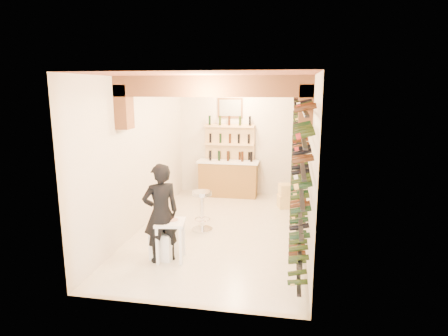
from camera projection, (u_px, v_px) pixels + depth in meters
name	position (u px, v px, depth m)	size (l,w,h in m)	color
ground	(222.00, 230.00, 8.18)	(6.00, 6.00, 0.00)	beige
room_shell	(219.00, 126.00, 7.47)	(3.52, 6.02, 3.21)	beige
wine_rack	(297.00, 162.00, 7.60)	(0.32, 5.70, 2.56)	black
back_counter	(228.00, 177.00, 10.68)	(1.70, 0.62, 1.29)	olive
back_shelving	(230.00, 154.00, 10.78)	(1.40, 0.31, 2.73)	#DEB87D
tasting_table	(170.00, 228.00, 6.65)	(0.57, 0.57, 0.87)	white
white_stool	(163.00, 245.00, 6.81)	(0.39, 0.39, 0.49)	white
person	(161.00, 213.00, 6.57)	(0.64, 0.42, 1.75)	black
chrome_barstool	(202.00, 208.00, 8.07)	(0.44, 0.44, 0.86)	silver
crate_lower	(289.00, 201.00, 9.70)	(0.54, 0.38, 0.33)	#E1C67B
crate_upper	(289.00, 190.00, 9.64)	(0.49, 0.34, 0.29)	#E1C67B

